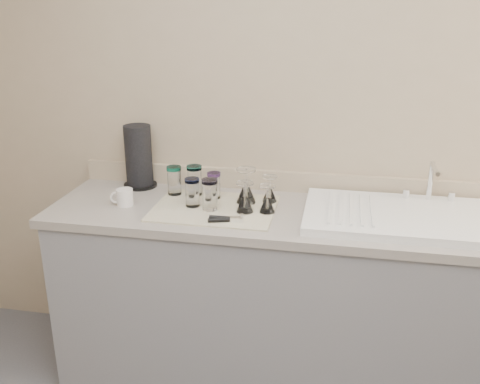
% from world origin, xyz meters
% --- Properties ---
extents(room_envelope, '(3.54, 3.50, 2.52)m').
position_xyz_m(room_envelope, '(0.00, 0.00, 1.56)').
color(room_envelope, '#535358').
rests_on(room_envelope, ground).
extents(counter_unit, '(2.06, 0.62, 0.90)m').
position_xyz_m(counter_unit, '(0.00, 1.20, 0.45)').
color(counter_unit, slate).
rests_on(counter_unit, ground).
extents(sink_unit, '(0.82, 0.50, 0.22)m').
position_xyz_m(sink_unit, '(0.55, 1.20, 0.92)').
color(sink_unit, white).
rests_on(sink_unit, counter_unit).
extents(dish_towel, '(0.55, 0.42, 0.01)m').
position_xyz_m(dish_towel, '(-0.27, 1.17, 0.90)').
color(dish_towel, beige).
rests_on(dish_towel, counter_unit).
extents(tumbler_teal, '(0.07, 0.07, 0.14)m').
position_xyz_m(tumbler_teal, '(-0.50, 1.31, 0.98)').
color(tumbler_teal, white).
rests_on(tumbler_teal, dish_towel).
extents(tumbler_cyan, '(0.07, 0.07, 0.15)m').
position_xyz_m(tumbler_cyan, '(-0.40, 1.32, 0.98)').
color(tumbler_cyan, white).
rests_on(tumbler_cyan, dish_towel).
extents(tumbler_purple, '(0.06, 0.06, 0.13)m').
position_xyz_m(tumbler_purple, '(-0.30, 1.30, 0.97)').
color(tumbler_purple, white).
rests_on(tumbler_purple, dish_towel).
extents(tumbler_blue, '(0.07, 0.07, 0.13)m').
position_xyz_m(tumbler_blue, '(-0.37, 1.17, 0.98)').
color(tumbler_blue, white).
rests_on(tumbler_blue, dish_towel).
extents(tumbler_lavender, '(0.07, 0.07, 0.14)m').
position_xyz_m(tumbler_lavender, '(-0.28, 1.15, 0.98)').
color(tumbler_lavender, white).
rests_on(tumbler_lavender, dish_towel).
extents(goblet_back_left, '(0.09, 0.09, 0.16)m').
position_xyz_m(goblet_back_left, '(-0.14, 1.27, 0.96)').
color(goblet_back_left, white).
rests_on(goblet_back_left, dish_towel).
extents(goblet_back_right, '(0.07, 0.07, 0.12)m').
position_xyz_m(goblet_back_right, '(-0.03, 1.30, 0.95)').
color(goblet_back_right, white).
rests_on(goblet_back_right, dish_towel).
extents(goblet_front_left, '(0.08, 0.08, 0.14)m').
position_xyz_m(goblet_front_left, '(-0.12, 1.15, 0.95)').
color(goblet_front_left, white).
rests_on(goblet_front_left, dish_towel).
extents(goblet_front_right, '(0.07, 0.07, 0.13)m').
position_xyz_m(goblet_front_right, '(-0.03, 1.17, 0.95)').
color(goblet_front_right, white).
rests_on(goblet_front_right, dish_towel).
extents(can_opener, '(0.15, 0.07, 0.02)m').
position_xyz_m(can_opener, '(-0.18, 1.03, 0.92)').
color(can_opener, silver).
rests_on(can_opener, dish_towel).
extents(white_mug, '(0.11, 0.10, 0.08)m').
position_xyz_m(white_mug, '(-0.69, 1.14, 0.94)').
color(white_mug, silver).
rests_on(white_mug, counter_unit).
extents(paper_towel_roll, '(0.17, 0.17, 0.32)m').
position_xyz_m(paper_towel_roll, '(-0.72, 1.41, 1.05)').
color(paper_towel_roll, black).
rests_on(paper_towel_roll, counter_unit).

